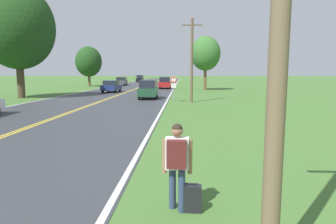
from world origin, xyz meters
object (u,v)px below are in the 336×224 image
Objects in this scene: car_dark_green_suv_approaching at (148,89)px; car_red_van_mid_far at (165,82)px; tree_right_cluster at (205,54)px; traffic_sign at (174,83)px; car_black_suv_distant at (140,78)px; car_dark_blue_sedan_mid_near at (111,86)px; suitcase at (191,198)px; hitchhiker_person at (177,158)px; tree_mid_treeline at (89,62)px; tree_left_verge at (17,27)px; car_dark_grey_suv_receding at (122,81)px.

car_dark_green_suv_approaching reaches higher than car_red_van_mid_far.
car_dark_green_suv_approaching is 0.82× the size of car_red_van_mid_far.
tree_right_cluster is 1.66× the size of car_red_van_mid_far.
traffic_sign is 55.94m from car_black_suv_distant.
car_dark_green_suv_approaching is at bearing -2.38° from car_red_van_mid_far.
car_dark_blue_sedan_mid_near is (-13.07, -5.33, -4.63)m from tree_right_cluster.
car_dark_green_suv_approaching is at bearing -114.72° from tree_right_cluster.
traffic_sign reaches higher than suitcase.
hitchhiker_person is 0.75× the size of traffic_sign.
tree_mid_treeline is (-18.03, 50.88, 4.39)m from suitcase.
tree_mid_treeline is at bearing 91.59° from tree_left_verge.
tree_right_cluster is at bearing 77.07° from traffic_sign.
suitcase is 0.05× the size of tree_left_verge.
suitcase is 54.16m from tree_mid_treeline.
tree_mid_treeline is 23.85m from tree_right_cluster.
car_black_suv_distant is at bearing 101.26° from traffic_sign.
suitcase is 0.07× the size of tree_right_cluster.
suitcase is 21.80m from traffic_sign.
tree_mid_treeline is 16.75m from car_red_van_mid_far.
tree_left_verge reaches higher than tree_mid_treeline.
traffic_sign is 17.60m from tree_left_verge.
car_dark_green_suv_approaching is at bearing 10.77° from suitcase.
car_black_suv_distant is (-10.92, 54.86, -0.77)m from traffic_sign.
suitcase is at bearing -169.77° from car_dark_grey_suv_receding.
traffic_sign is 15.73m from car_dark_blue_sedan_mid_near.
car_dark_grey_suv_receding is at bearing 15.01° from hitchhiker_person.
traffic_sign reaches higher than car_dark_green_suv_approaching.
car_dark_blue_sedan_mid_near is 0.86× the size of car_red_van_mid_far.
car_red_van_mid_far is at bearing 177.04° from car_dark_green_suv_approaching.
car_dark_grey_suv_receding is 21.30m from car_black_suv_distant.
car_dark_grey_suv_receding is at bearing 9.94° from car_dark_blue_sedan_mid_near.
car_black_suv_distant is (-15.12, 36.56, -4.47)m from tree_right_cluster.
tree_mid_treeline is 1.55× the size of car_red_van_mid_far.
traffic_sign is at bearing -59.73° from tree_mid_treeline.
car_dark_green_suv_approaching is 0.85× the size of car_black_suv_distant.
suitcase is 0.14× the size of car_dark_blue_sedan_mid_near.
tree_right_cluster reaches higher than car_black_suv_distant.
suitcase is 0.08× the size of tree_mid_treeline.
car_black_suv_distant reaches higher than suitcase.
tree_mid_treeline is at bearing 120.27° from traffic_sign.
car_dark_blue_sedan_mid_near is 0.89× the size of car_black_suv_distant.
traffic_sign is 22.53m from car_red_van_mid_far.
hitchhiker_person is 0.36× the size of car_red_van_mid_far.
car_dark_grey_suv_receding is (-2.85, 20.61, 0.08)m from car_dark_blue_sedan_mid_near.
car_dark_green_suv_approaching reaches higher than car_black_suv_distant.
car_dark_green_suv_approaching is 0.95× the size of car_dark_blue_sedan_mid_near.
suitcase is 0.13× the size of car_black_suv_distant.
traffic_sign is 0.50× the size of car_black_suv_distant.
car_dark_blue_sedan_mid_near is (7.44, 9.36, -6.49)m from tree_left_verge.
hitchhiker_person is 56.67m from car_dark_grey_suv_receding.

